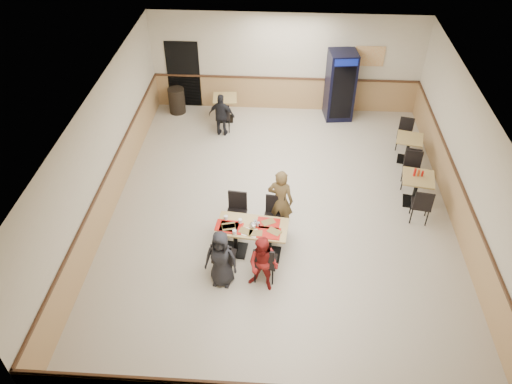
# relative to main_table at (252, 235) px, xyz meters

# --- Properties ---
(ground) EXTENTS (10.00, 10.00, 0.00)m
(ground) POSITION_rel_main_table_xyz_m (0.58, 1.31, -0.52)
(ground) COLOR beige
(ground) RESTS_ON ground
(room_shell) EXTENTS (10.00, 10.00, 10.00)m
(room_shell) POSITION_rel_main_table_xyz_m (2.35, 3.86, 0.05)
(room_shell) COLOR silver
(room_shell) RESTS_ON ground
(main_table) EXTENTS (1.54, 0.88, 0.79)m
(main_table) POSITION_rel_main_table_xyz_m (0.00, 0.00, 0.00)
(main_table) COLOR black
(main_table) RESTS_ON ground
(main_chairs) EXTENTS (1.47, 1.85, 1.00)m
(main_chairs) POSITION_rel_main_table_xyz_m (-0.05, 0.01, -0.02)
(main_chairs) COLOR black
(main_chairs) RESTS_ON ground
(diner_woman_left) EXTENTS (0.70, 0.50, 1.34)m
(diner_woman_left) POSITION_rel_main_table_xyz_m (-0.56, -0.84, 0.14)
(diner_woman_left) COLOR black
(diner_woman_left) RESTS_ON ground
(diner_woman_right) EXTENTS (0.77, 0.69, 1.31)m
(diner_woman_right) POSITION_rel_main_table_xyz_m (0.28, -0.93, 0.13)
(diner_woman_right) COLOR maroon
(diner_woman_right) RESTS_ON ground
(diner_man_opposite) EXTENTS (0.65, 0.50, 1.60)m
(diner_man_opposite) POSITION_rel_main_table_xyz_m (0.56, 0.84, 0.27)
(diner_man_opposite) COLOR brown
(diner_man_opposite) RESTS_ON ground
(lone_diner) EXTENTS (0.79, 0.43, 1.27)m
(lone_diner) POSITION_rel_main_table_xyz_m (-1.18, 4.67, 0.11)
(lone_diner) COLOR black
(lone_diner) RESTS_ON ground
(tabletop_clutter) EXTENTS (1.40, 0.68, 0.12)m
(tabletop_clutter) POSITION_rel_main_table_xyz_m (-0.07, -0.05, 0.29)
(tabletop_clutter) COLOR #B7130C
(tabletop_clutter) RESTS_ON main_table
(side_table_near) EXTENTS (0.84, 0.84, 0.77)m
(side_table_near) POSITION_rel_main_table_xyz_m (3.77, 1.92, -0.01)
(side_table_near) COLOR black
(side_table_near) RESTS_ON ground
(side_table_near_chair_south) EXTENTS (0.53, 0.53, 0.98)m
(side_table_near_chair_south) POSITION_rel_main_table_xyz_m (3.77, 1.31, -0.04)
(side_table_near_chair_south) COLOR black
(side_table_near_chair_south) RESTS_ON ground
(side_table_near_chair_north) EXTENTS (0.53, 0.53, 0.98)m
(side_table_near_chair_north) POSITION_rel_main_table_xyz_m (3.77, 2.54, -0.04)
(side_table_near_chair_north) COLOR black
(side_table_near_chair_north) RESTS_ON ground
(side_table_far) EXTENTS (0.80, 0.80, 0.71)m
(side_table_far) POSITION_rel_main_table_xyz_m (3.90, 3.69, -0.05)
(side_table_far) COLOR black
(side_table_far) RESTS_ON ground
(side_table_far_chair_south) EXTENTS (0.50, 0.50, 0.90)m
(side_table_far_chair_south) POSITION_rel_main_table_xyz_m (3.90, 3.12, -0.07)
(side_table_far_chair_south) COLOR black
(side_table_far_chair_south) RESTS_ON ground
(side_table_far_chair_north) EXTENTS (0.50, 0.50, 0.90)m
(side_table_far_chair_north) POSITION_rel_main_table_xyz_m (3.90, 4.26, -0.07)
(side_table_far_chair_north) COLOR black
(side_table_far_chair_north) RESTS_ON ground
(condiment_caddy) EXTENTS (0.23, 0.06, 0.20)m
(condiment_caddy) POSITION_rel_main_table_xyz_m (3.74, 1.97, 0.34)
(condiment_caddy) COLOR red
(condiment_caddy) RESTS_ON side_table_near
(back_table) EXTENTS (0.75, 0.75, 0.74)m
(back_table) POSITION_rel_main_table_xyz_m (-1.18, 5.51, -0.03)
(back_table) COLOR black
(back_table) RESTS_ON ground
(back_table_chair_lone) EXTENTS (0.47, 0.47, 0.94)m
(back_table_chair_lone) POSITION_rel_main_table_xyz_m (-1.18, 4.92, -0.05)
(back_table_chair_lone) COLOR black
(back_table_chair_lone) RESTS_ON ground
(pepsi_cooler) EXTENTS (0.87, 0.88, 2.06)m
(pepsi_cooler) POSITION_rel_main_table_xyz_m (2.19, 5.91, 0.51)
(pepsi_cooler) COLOR black
(pepsi_cooler) RESTS_ON ground
(trash_bin) EXTENTS (0.50, 0.50, 0.78)m
(trash_bin) POSITION_rel_main_table_xyz_m (-2.72, 5.86, -0.13)
(trash_bin) COLOR black
(trash_bin) RESTS_ON ground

